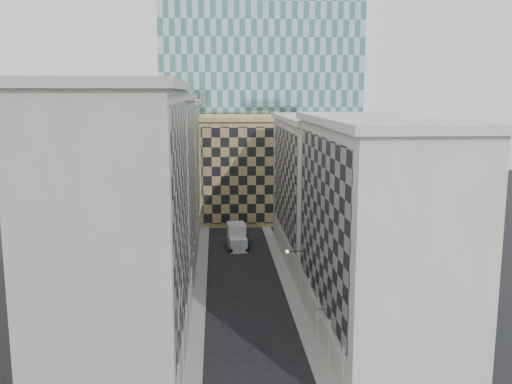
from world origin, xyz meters
name	(u,v)px	position (x,y,z in m)	size (l,w,h in m)	color
sidewalk_west	(200,290)	(-5.25, 30.00, 0.07)	(1.50, 100.00, 0.15)	gray
sidewalk_east	(289,287)	(5.25, 30.00, 0.07)	(1.50, 100.00, 0.15)	gray
bldg_left_a	(121,232)	(-10.88, 11.00, 11.82)	(10.80, 22.80, 23.70)	#9D978D
bldg_left_b	(151,191)	(-10.88, 33.00, 11.32)	(10.80, 22.80, 22.70)	gray
bldg_left_c	(167,170)	(-10.88, 55.00, 10.83)	(10.80, 22.80, 21.70)	#9D978D
bldg_right_a	(374,233)	(10.88, 15.00, 10.32)	(10.80, 26.80, 20.70)	#B8B1A8
bldg_right_b	(320,189)	(10.89, 42.00, 9.85)	(10.80, 28.80, 19.70)	#B8B1A8
tan_block	(245,168)	(2.00, 67.90, 9.44)	(16.80, 14.80, 18.80)	tan
church_tower	(231,72)	(0.00, 82.00, 26.95)	(7.20, 7.20, 51.50)	#2F2A24
flagpoles_left	(181,298)	(-5.90, 6.00, 8.00)	(0.10, 6.33, 2.33)	gray
bracket_lamp	(289,251)	(4.38, 24.00, 6.20)	(1.98, 0.36, 0.36)	black
box_truck	(237,238)	(-0.24, 48.39, 1.50)	(2.91, 6.41, 3.45)	silver
dark_car	(245,241)	(0.98, 49.54, 0.70)	(1.48, 4.25, 1.40)	#101F3B
shop_sign	(317,313)	(5.42, 12.71, 3.84)	(0.75, 0.66, 0.74)	black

